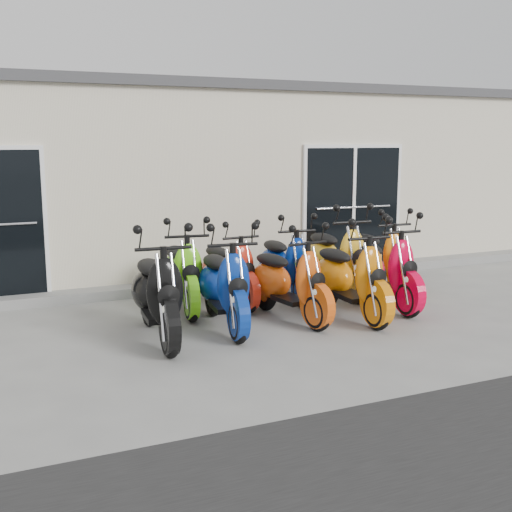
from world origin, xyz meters
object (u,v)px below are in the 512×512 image
object	(u,v)px
scooter_front_orange_a	(289,270)
scooter_back_extra	(379,247)
scooter_front_blue	(224,274)
scooter_front_red	(382,258)
scooter_front_black	(157,280)
scooter_back_green	(182,262)
scooter_back_yellow	(337,248)
scooter_front_orange_b	(350,266)
scooter_back_blue	(285,255)
scooter_back_red	(229,261)

from	to	relation	value
scooter_front_orange_a	scooter_back_extra	bearing A→B (deg)	17.87
scooter_front_blue	scooter_front_red	world-z (taller)	scooter_front_blue
scooter_front_black	scooter_front_blue	distance (m)	0.91
scooter_back_green	scooter_back_yellow	world-z (taller)	scooter_back_yellow
scooter_front_orange_a	scooter_back_extra	size ratio (longest dim) A/B	1.00
scooter_front_orange_a	scooter_front_orange_b	size ratio (longest dim) A/B	0.95
scooter_front_orange_a	scooter_front_red	world-z (taller)	scooter_front_red
scooter_front_black	scooter_back_extra	size ratio (longest dim) A/B	1.09
scooter_front_orange_a	scooter_back_yellow	distance (m)	1.67
scooter_front_blue	scooter_front_orange_b	world-z (taller)	scooter_front_blue
scooter_front_orange_b	scooter_front_orange_a	bearing A→B (deg)	165.14
scooter_front_blue	scooter_back_blue	size ratio (longest dim) A/B	1.06
scooter_back_green	scooter_back_extra	xyz separation A→B (m)	(3.34, 0.02, -0.02)
scooter_front_black	scooter_front_orange_b	size ratio (longest dim) A/B	1.04
scooter_front_blue	scooter_front_orange_b	bearing A→B (deg)	-0.24
scooter_front_orange_a	scooter_front_red	distance (m)	1.55
scooter_front_orange_a	scooter_front_red	bearing A→B (deg)	-5.55
scooter_front_black	scooter_back_blue	xyz separation A→B (m)	(2.32, 1.24, -0.06)
scooter_front_orange_b	scooter_back_green	bearing A→B (deg)	147.56
scooter_front_blue	scooter_back_blue	bearing A→B (deg)	44.12
scooter_front_blue	scooter_front_orange_a	xyz separation A→B (m)	(0.93, 0.02, -0.04)
scooter_back_blue	scooter_back_extra	world-z (taller)	same
scooter_front_red	scooter_front_orange_a	bearing A→B (deg)	-175.69
scooter_front_black	scooter_back_yellow	bearing A→B (deg)	24.64
scooter_front_black	scooter_front_orange_a	distance (m)	1.85
scooter_front_orange_b	scooter_back_green	world-z (taller)	scooter_front_orange_b
scooter_front_red	scooter_back_blue	xyz separation A→B (m)	(-1.06, 1.00, -0.03)
scooter_front_orange_a	scooter_back_red	world-z (taller)	scooter_front_orange_a
scooter_back_red	scooter_back_blue	xyz separation A→B (m)	(0.90, -0.04, 0.03)
scooter_front_black	scooter_front_red	distance (m)	3.39
scooter_back_red	scooter_back_yellow	distance (m)	1.76
scooter_back_green	scooter_back_red	distance (m)	0.74
scooter_front_orange_a	scooter_front_red	xyz separation A→B (m)	(1.54, 0.08, 0.03)
scooter_front_orange_a	scooter_front_orange_b	xyz separation A→B (m)	(0.81, -0.23, 0.03)
scooter_back_green	scooter_back_extra	size ratio (longest dim) A/B	1.03
scooter_back_extra	scooter_front_blue	bearing A→B (deg)	-157.57
scooter_back_yellow	scooter_back_blue	bearing A→B (deg)	176.67
scooter_front_blue	scooter_front_orange_b	distance (m)	1.76
scooter_front_black	scooter_front_blue	xyz separation A→B (m)	(0.90, 0.14, -0.02)
scooter_front_orange_a	scooter_back_red	size ratio (longest dim) A/B	1.05
scooter_front_orange_a	scooter_back_green	world-z (taller)	scooter_back_green
scooter_front_red	scooter_back_extra	xyz separation A→B (m)	(0.64, 1.00, -0.03)
scooter_front_orange_a	scooter_back_green	size ratio (longest dim) A/B	0.98
scooter_front_orange_a	scooter_back_blue	distance (m)	1.18
scooter_front_orange_b	scooter_back_green	xyz separation A→B (m)	(-1.97, 1.28, -0.02)
scooter_front_red	scooter_back_green	world-z (taller)	scooter_front_red
scooter_back_red	scooter_back_extra	bearing A→B (deg)	-5.45
scooter_front_orange_b	scooter_front_red	world-z (taller)	scooter_front_orange_b
scooter_front_orange_a	scooter_back_green	bearing A→B (deg)	129.18
scooter_front_blue	scooter_front_red	xyz separation A→B (m)	(2.48, 0.10, -0.00)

